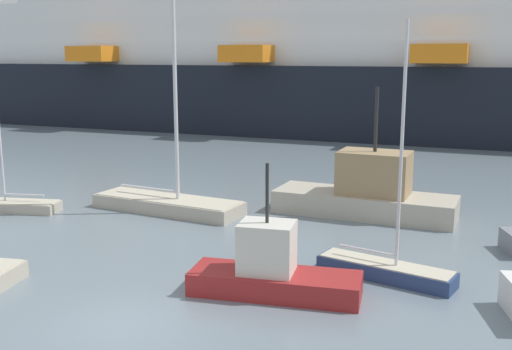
{
  "coord_description": "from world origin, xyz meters",
  "views": [
    {
      "loc": [
        8.07,
        -13.66,
        7.22
      ],
      "look_at": [
        0.0,
        12.02,
        1.85
      ],
      "focal_mm": 42.63,
      "sensor_mm": 36.0,
      "label": 1
    }
  ],
  "objects_px": {
    "sailboat_0": "(168,200)",
    "sailboat_2": "(386,267)",
    "cruise_ship": "(447,63)",
    "fishing_boat_2": "(272,271)",
    "fishing_boat_0": "(368,193)",
    "sailboat_3": "(12,204)"
  },
  "relations": [
    {
      "from": "fishing_boat_0",
      "to": "cruise_ship",
      "type": "xyz_separation_m",
      "value": [
        2.93,
        30.12,
        5.39
      ]
    },
    {
      "from": "fishing_boat_2",
      "to": "sailboat_2",
      "type": "bearing_deg",
      "value": -146.72
    },
    {
      "from": "sailboat_3",
      "to": "fishing_boat_2",
      "type": "relative_size",
      "value": 1.29
    },
    {
      "from": "fishing_boat_2",
      "to": "cruise_ship",
      "type": "relative_size",
      "value": 0.05
    },
    {
      "from": "sailboat_2",
      "to": "cruise_ship",
      "type": "bearing_deg",
      "value": 104.77
    },
    {
      "from": "fishing_boat_2",
      "to": "fishing_boat_0",
      "type": "bearing_deg",
      "value": -102.27
    },
    {
      "from": "sailboat_0",
      "to": "fishing_boat_2",
      "type": "xyz_separation_m",
      "value": [
        7.41,
        -8.19,
        0.21
      ]
    },
    {
      "from": "sailboat_0",
      "to": "sailboat_2",
      "type": "xyz_separation_m",
      "value": [
        10.59,
        -5.82,
        -0.13
      ]
    },
    {
      "from": "sailboat_2",
      "to": "sailboat_3",
      "type": "xyz_separation_m",
      "value": [
        -17.55,
        3.64,
        -0.07
      ]
    },
    {
      "from": "sailboat_3",
      "to": "fishing_boat_2",
      "type": "bearing_deg",
      "value": 148.29
    },
    {
      "from": "sailboat_0",
      "to": "cruise_ship",
      "type": "bearing_deg",
      "value": 79.46
    },
    {
      "from": "sailboat_0",
      "to": "sailboat_2",
      "type": "relative_size",
      "value": 1.49
    },
    {
      "from": "fishing_boat_2",
      "to": "sailboat_3",
      "type": "bearing_deg",
      "value": -26.19
    },
    {
      "from": "sailboat_0",
      "to": "sailboat_3",
      "type": "distance_m",
      "value": 7.3
    },
    {
      "from": "sailboat_3",
      "to": "cruise_ship",
      "type": "bearing_deg",
      "value": -127.84
    },
    {
      "from": "sailboat_2",
      "to": "sailboat_3",
      "type": "relative_size",
      "value": 1.21
    },
    {
      "from": "sailboat_0",
      "to": "sailboat_3",
      "type": "xyz_separation_m",
      "value": [
        -6.97,
        -2.18,
        -0.21
      ]
    },
    {
      "from": "sailboat_2",
      "to": "fishing_boat_0",
      "type": "bearing_deg",
      "value": 118.33
    },
    {
      "from": "sailboat_0",
      "to": "fishing_boat_0",
      "type": "relative_size",
      "value": 1.47
    },
    {
      "from": "sailboat_0",
      "to": "fishing_boat_2",
      "type": "bearing_deg",
      "value": -38.06
    },
    {
      "from": "sailboat_2",
      "to": "cruise_ship",
      "type": "distance_m",
      "value": 38.46
    },
    {
      "from": "fishing_boat_2",
      "to": "cruise_ship",
      "type": "bearing_deg",
      "value": -99.88
    }
  ]
}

